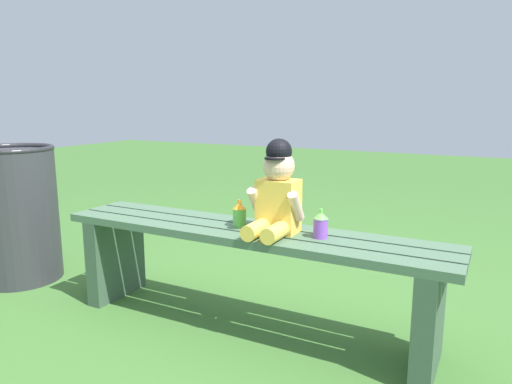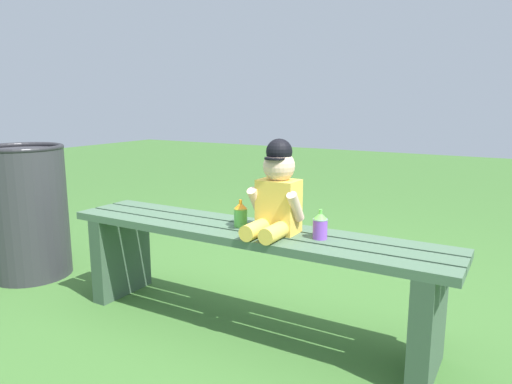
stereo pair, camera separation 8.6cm
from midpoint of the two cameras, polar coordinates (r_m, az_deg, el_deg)
ground_plane at (r=2.29m, az=-2.27°, el=-15.98°), size 16.00×16.00×0.00m
park_bench at (r=2.16m, az=-2.33°, el=-8.14°), size 1.83×0.35×0.48m
child_figure at (r=2.00m, az=1.29°, el=-0.07°), size 0.23×0.27×0.40m
sippy_cup_left at (r=2.13m, az=-3.16°, el=-2.68°), size 0.06×0.06×0.12m
sippy_cup_right at (r=1.96m, az=6.57°, el=-3.90°), size 0.06×0.06×0.12m
trash_bin at (r=3.09m, az=-27.61°, el=-2.30°), size 0.46×0.46×0.79m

